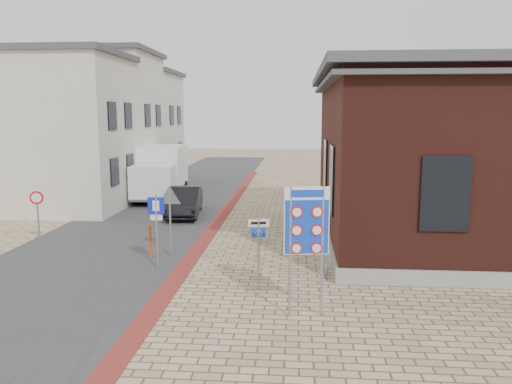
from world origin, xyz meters
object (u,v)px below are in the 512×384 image
(border_sign, at_px, (307,223))
(bollard, at_px, (150,241))
(essen_sign, at_px, (259,241))
(parking_sign, at_px, (156,219))
(sedan, at_px, (184,201))
(box_truck, at_px, (161,172))

(border_sign, xyz_separation_m, bollard, (-5.47, 4.93, -1.85))
(essen_sign, xyz_separation_m, parking_sign, (-3.47, 1.70, 0.22))
(parking_sign, bearing_deg, border_sign, -36.79)
(sedan, distance_m, bollard, 7.36)
(box_truck, bearing_deg, border_sign, -68.02)
(bollard, bearing_deg, parking_sign, -65.08)
(border_sign, distance_m, essen_sign, 2.43)
(parking_sign, bearing_deg, bollard, 114.20)
(sedan, xyz_separation_m, bollard, (0.42, -7.35, -0.16))
(sedan, height_order, border_sign, border_sign)
(essen_sign, bearing_deg, bollard, 133.22)
(parking_sign, relative_size, bollard, 2.21)
(bollard, bearing_deg, sedan, 93.26)
(sedan, relative_size, box_truck, 0.70)
(bollard, bearing_deg, essen_sign, -37.08)
(essen_sign, bearing_deg, sedan, 103.80)
(box_truck, bearing_deg, parking_sign, -79.39)
(border_sign, xyz_separation_m, parking_sign, (-4.81, 3.50, -0.72))
(parking_sign, bearing_deg, essen_sign, -26.79)
(sedan, bearing_deg, essen_sign, -72.67)
(box_truck, height_order, bollard, box_truck)
(parking_sign, distance_m, bollard, 1.94)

